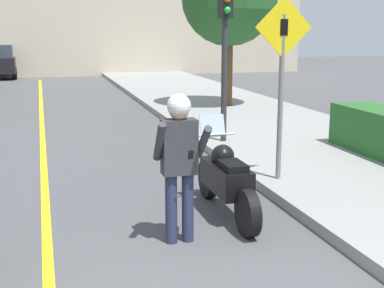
{
  "coord_description": "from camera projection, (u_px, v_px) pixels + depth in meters",
  "views": [
    {
      "loc": [
        -0.56,
        -3.33,
        2.48
      ],
      "look_at": [
        1.34,
        3.38,
        0.96
      ],
      "focal_mm": 50.0,
      "sensor_mm": 36.0,
      "label": 1
    }
  ],
  "objects": [
    {
      "name": "sidewalk_curb",
      "position": [
        383.0,
        177.0,
        8.83
      ],
      "size": [
        4.4,
        44.0,
        0.16
      ],
      "color": "gray",
      "rests_on": "ground"
    },
    {
      "name": "road_center_line",
      "position": [
        44.0,
        174.0,
        9.29
      ],
      "size": [
        0.12,
        36.0,
        0.01
      ],
      "color": "yellow",
      "rests_on": "ground"
    },
    {
      "name": "building_backdrop",
      "position": [
        48.0,
        9.0,
        27.53
      ],
      "size": [
        28.0,
        1.2,
        6.9
      ],
      "color": "beige",
      "rests_on": "ground"
    },
    {
      "name": "motorcycle",
      "position": [
        226.0,
        179.0,
        7.17
      ],
      "size": [
        0.62,
        2.18,
        1.28
      ],
      "color": "black",
      "rests_on": "ground"
    },
    {
      "name": "person_biker",
      "position": [
        179.0,
        153.0,
        6.1
      ],
      "size": [
        0.59,
        0.48,
        1.76
      ],
      "color": "#282D4C",
      "rests_on": "ground"
    },
    {
      "name": "crossing_sign",
      "position": [
        282.0,
        72.0,
        8.07
      ],
      "size": [
        0.91,
        0.08,
        2.79
      ],
      "color": "slate",
      "rests_on": "sidewalk_curb"
    },
    {
      "name": "traffic_light",
      "position": [
        225.0,
        30.0,
        10.76
      ],
      "size": [
        0.26,
        0.3,
        3.27
      ],
      "color": "#2D2D30",
      "rests_on": "sidewalk_curb"
    }
  ]
}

